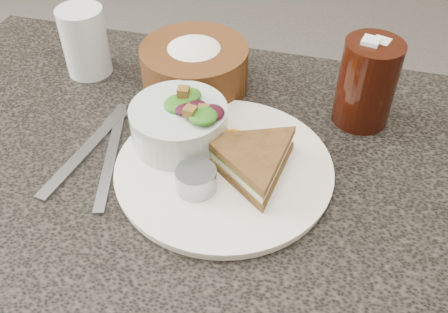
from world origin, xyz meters
name	(u,v)px	position (x,y,z in m)	size (l,w,h in m)	color
dinner_plate	(224,169)	(0.05, 0.02, 0.76)	(0.30, 0.30, 0.01)	silver
sandwich	(252,160)	(0.09, 0.02, 0.78)	(0.15, 0.15, 0.04)	brown
salad_bowl	(179,118)	(-0.03, 0.05, 0.80)	(0.14, 0.14, 0.08)	#B1C2B9
dressing_ramekin	(196,180)	(0.02, -0.03, 0.78)	(0.05, 0.05, 0.03)	#959BA3
orange_wedge	(234,136)	(0.05, 0.07, 0.78)	(0.06, 0.06, 0.03)	orange
fork	(81,155)	(-0.16, 0.00, 0.75)	(0.02, 0.19, 0.01)	gray
knife	(112,153)	(-0.12, 0.01, 0.75)	(0.01, 0.23, 0.00)	gray
bread_basket	(194,60)	(-0.05, 0.21, 0.80)	(0.18, 0.18, 0.10)	brown
cola_glass	(368,80)	(0.22, 0.19, 0.82)	(0.09, 0.09, 0.15)	black
water_glass	(85,41)	(-0.25, 0.20, 0.81)	(0.08, 0.08, 0.12)	silver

